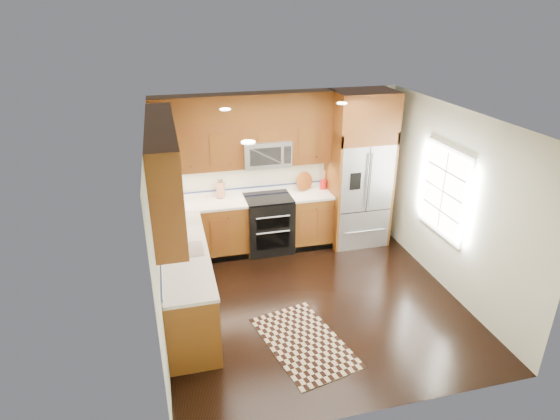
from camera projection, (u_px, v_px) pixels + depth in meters
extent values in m
plane|color=black|center=(313.00, 301.00, 6.57)|extent=(4.00, 4.00, 0.00)
cube|color=silver|center=(278.00, 169.00, 7.82)|extent=(4.00, 0.02, 2.60)
cube|color=silver|center=(157.00, 235.00, 5.60)|extent=(0.02, 4.00, 2.60)
cube|color=silver|center=(452.00, 203.00, 6.49)|extent=(0.02, 4.00, 2.60)
cube|color=white|center=(444.00, 191.00, 6.63)|extent=(0.04, 1.10, 1.30)
cube|color=white|center=(444.00, 191.00, 6.62)|extent=(0.02, 0.95, 1.15)
cube|color=brown|center=(204.00, 231.00, 7.60)|extent=(1.37, 0.60, 0.90)
cube|color=brown|center=(310.00, 219.00, 8.01)|extent=(0.72, 0.60, 0.90)
cube|color=brown|center=(187.00, 283.00, 6.18)|extent=(0.60, 2.40, 0.90)
cube|color=white|center=(248.00, 200.00, 7.58)|extent=(2.85, 0.62, 0.04)
cube|color=white|center=(184.00, 252.00, 5.99)|extent=(0.62, 2.40, 0.04)
cube|color=brown|center=(245.00, 143.00, 7.33)|extent=(2.85, 0.33, 0.75)
cube|color=brown|center=(166.00, 187.00, 5.60)|extent=(0.33, 2.40, 0.75)
cube|color=brown|center=(244.00, 107.00, 7.10)|extent=(2.85, 0.33, 0.40)
cube|color=brown|center=(161.00, 140.00, 5.36)|extent=(0.33, 2.40, 0.40)
cube|color=black|center=(269.00, 224.00, 7.81)|extent=(0.76, 0.64, 0.92)
cube|color=black|center=(268.00, 198.00, 7.62)|extent=(0.76, 0.60, 0.02)
cube|color=black|center=(273.00, 223.00, 7.46)|extent=(0.55, 0.01, 0.18)
cube|color=black|center=(273.00, 241.00, 7.59)|extent=(0.55, 0.01, 0.28)
cylinder|color=#B2B2B7|center=(273.00, 217.00, 7.39)|extent=(0.55, 0.02, 0.02)
cylinder|color=#B2B2B7|center=(273.00, 232.00, 7.50)|extent=(0.55, 0.02, 0.02)
cube|color=#B2B2B7|center=(266.00, 153.00, 7.44)|extent=(0.76, 0.40, 0.42)
cube|color=black|center=(266.00, 157.00, 7.25)|extent=(0.50, 0.01, 0.28)
cube|color=#B2B2B7|center=(358.00, 192.00, 7.94)|extent=(0.90, 0.74, 1.80)
cube|color=black|center=(368.00, 180.00, 7.47)|extent=(0.01, 0.01, 1.08)
cube|color=black|center=(355.00, 181.00, 7.42)|extent=(0.18, 0.01, 0.28)
cube|color=brown|center=(332.00, 189.00, 7.80)|extent=(0.04, 0.74, 2.00)
cube|color=brown|center=(384.00, 184.00, 8.01)|extent=(0.04, 0.74, 2.00)
cube|color=brown|center=(363.00, 116.00, 7.42)|extent=(0.98, 0.74, 0.80)
cube|color=#B2B2B7|center=(184.00, 250.00, 5.98)|extent=(0.50, 0.42, 0.02)
cylinder|color=#B2B2B7|center=(166.00, 235.00, 6.08)|extent=(0.02, 0.02, 0.28)
torus|color=#B2B2B7|center=(165.00, 228.00, 5.95)|extent=(0.18, 0.02, 0.18)
cube|color=black|center=(304.00, 342.00, 5.78)|extent=(1.15, 1.58, 0.01)
cube|color=#B17656|center=(221.00, 190.00, 7.60)|extent=(0.15, 0.18, 0.24)
cylinder|color=#B4161A|center=(323.00, 184.00, 7.95)|extent=(0.13, 0.13, 0.16)
cylinder|color=brown|center=(304.00, 190.00, 7.91)|extent=(0.42, 0.42, 0.02)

